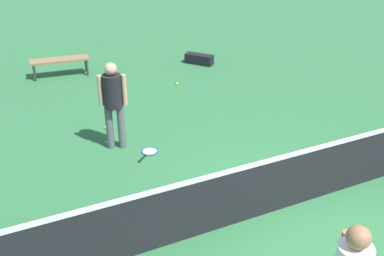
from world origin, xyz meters
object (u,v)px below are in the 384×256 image
player_near_side (113,99)px  tennis_ball_midcourt (177,84)px  tennis_ball_by_net (113,110)px  equipment_bag (198,59)px  tennis_ball_baseline (200,201)px  tennis_racket_near_player (149,152)px  courtside_bench (60,61)px  tennis_ball_near_player (106,128)px

player_near_side → tennis_ball_midcourt: player_near_side is taller
tennis_ball_by_net → equipment_bag: equipment_bag is taller
tennis_ball_by_net → tennis_ball_baseline: same height
player_near_side → equipment_bag: (-3.54, -3.67, -0.87)m
tennis_ball_baseline → equipment_bag: equipment_bag is taller
tennis_racket_near_player → tennis_ball_baseline: (-0.18, 1.82, 0.02)m
tennis_ball_by_net → courtside_bench: 2.84m
tennis_ball_by_net → tennis_ball_baseline: bearing=93.6°
player_near_side → tennis_ball_by_net: player_near_side is taller
courtside_bench → tennis_ball_near_player: bearing=93.2°
tennis_ball_midcourt → equipment_bag: (-1.20, -1.24, 0.11)m
tennis_racket_near_player → tennis_ball_baseline: 1.83m
tennis_racket_near_player → tennis_ball_by_net: bearing=-88.1°
player_near_side → tennis_ball_baseline: player_near_side is taller
player_near_side → courtside_bench: size_ratio=1.11×
tennis_ball_midcourt → tennis_ball_baseline: 5.00m
tennis_racket_near_player → equipment_bag: (-3.06, -4.13, 0.13)m
tennis_racket_near_player → tennis_ball_by_net: size_ratio=8.36×
tennis_ball_baseline → equipment_bag: 6.62m
tennis_ball_near_player → equipment_bag: bearing=-141.1°
tennis_ball_near_player → tennis_ball_by_net: size_ratio=1.00×
equipment_bag → tennis_racket_near_player: bearing=53.4°
tennis_ball_midcourt → courtside_bench: size_ratio=0.04×
tennis_ball_near_player → tennis_ball_by_net: same height
tennis_ball_baseline → tennis_ball_by_net: bearing=-86.4°
tennis_ball_midcourt → tennis_ball_near_player: bearing=34.8°
tennis_ball_near_player → courtside_bench: courtside_bench is taller
tennis_racket_near_player → tennis_ball_midcourt: 3.44m
tennis_racket_near_player → tennis_ball_near_player: 1.36m
player_near_side → tennis_ball_midcourt: 3.51m
player_near_side → tennis_racket_near_player: player_near_side is taller
tennis_ball_baseline → tennis_ball_midcourt: bearing=-109.7°
tennis_ball_near_player → tennis_ball_baseline: same height
tennis_racket_near_player → courtside_bench: courtside_bench is taller
tennis_ball_by_net → courtside_bench: (0.59, -2.75, 0.38)m
tennis_ball_midcourt → courtside_bench: courtside_bench is taller
player_near_side → tennis_racket_near_player: size_ratio=3.08×
tennis_ball_near_player → courtside_bench: (0.19, -3.52, 0.38)m
tennis_ball_baseline → equipment_bag: size_ratio=0.08×
tennis_racket_near_player → courtside_bench: size_ratio=0.36×
tennis_racket_near_player → player_near_side: bearing=-44.0°
tennis_ball_by_net → tennis_racket_near_player: bearing=91.9°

